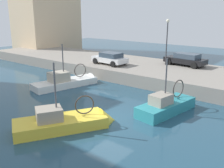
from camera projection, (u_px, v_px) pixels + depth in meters
water_surface at (109, 118)px, 16.53m from camera, size 80.00×80.00×0.00m
quay_wall at (182, 76)px, 25.05m from camera, size 9.00×56.00×1.20m
fishing_boat_teal at (168, 110)px, 17.62m from camera, size 5.77×2.51×4.60m
fishing_boat_yellow at (68, 126)px, 15.12m from camera, size 6.24×4.69×4.89m
fishing_boat_white at (69, 84)px, 23.91m from camera, size 7.08×3.28×4.82m
parked_car_white at (110, 58)px, 27.60m from camera, size 2.30×4.08×1.30m
parked_car_black at (186, 59)px, 26.94m from camera, size 2.32×4.52×1.32m
quay_streetlamp at (167, 34)px, 26.69m from camera, size 0.36×0.36×4.83m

